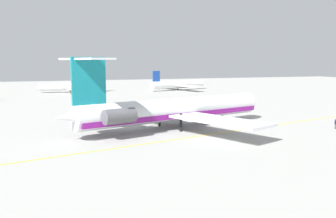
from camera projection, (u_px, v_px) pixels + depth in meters
ground at (213, 140)px, 57.48m from camera, size 374.30×374.30×0.00m
main_jetliner at (170, 110)px, 67.07m from camera, size 43.11×38.67×12.81m
airliner_far_left at (70, 87)px, 144.83m from camera, size 25.41×25.09×7.60m
airliner_mid_left at (179, 84)px, 156.25m from camera, size 27.06×27.09×8.22m
ground_crew_near_nose at (174, 104)px, 95.71m from camera, size 0.29×0.43×1.80m
ground_crew_near_tail at (335, 123)px, 67.02m from camera, size 0.31×0.39×1.83m
safety_cone_nose at (214, 110)px, 91.56m from camera, size 0.40×0.40×0.55m
taxiway_centreline at (194, 137)px, 60.21m from camera, size 95.39×25.44×0.01m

